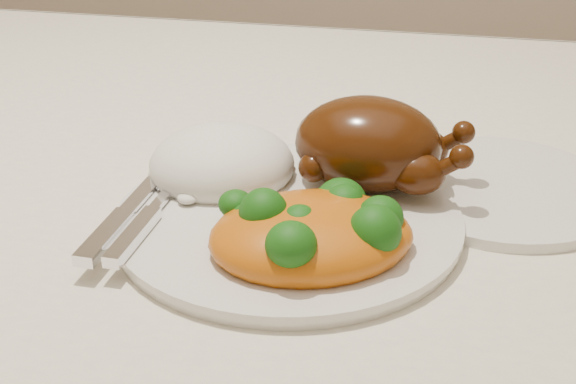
% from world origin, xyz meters
% --- Properties ---
extents(dining_table, '(1.60, 0.90, 0.76)m').
position_xyz_m(dining_table, '(0.00, 0.00, 0.67)').
color(dining_table, brown).
rests_on(dining_table, floor).
extents(tablecloth, '(1.73, 1.03, 0.18)m').
position_xyz_m(tablecloth, '(0.00, 0.00, 0.74)').
color(tablecloth, beige).
rests_on(tablecloth, dining_table).
extents(dinner_plate, '(0.35, 0.35, 0.01)m').
position_xyz_m(dinner_plate, '(0.16, -0.06, 0.77)').
color(dinner_plate, silver).
rests_on(dinner_plate, tablecloth).
extents(side_plate, '(0.22, 0.22, 0.01)m').
position_xyz_m(side_plate, '(0.32, 0.03, 0.77)').
color(side_plate, silver).
rests_on(side_plate, tablecloth).
extents(roast_chicken, '(0.15, 0.09, 0.08)m').
position_xyz_m(roast_chicken, '(0.22, 0.00, 0.82)').
color(roast_chicken, '#401E06').
rests_on(roast_chicken, dinner_plate).
extents(rice_mound, '(0.15, 0.14, 0.06)m').
position_xyz_m(rice_mound, '(0.09, -0.01, 0.79)').
color(rice_mound, white).
rests_on(rice_mound, dinner_plate).
extents(mac_and_cheese, '(0.18, 0.16, 0.06)m').
position_xyz_m(mac_and_cheese, '(0.19, -0.11, 0.79)').
color(mac_and_cheese, orange).
rests_on(mac_and_cheese, dinner_plate).
extents(cutlery, '(0.04, 0.18, 0.01)m').
position_xyz_m(cutlery, '(0.05, -0.11, 0.79)').
color(cutlery, silver).
rests_on(cutlery, dinner_plate).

